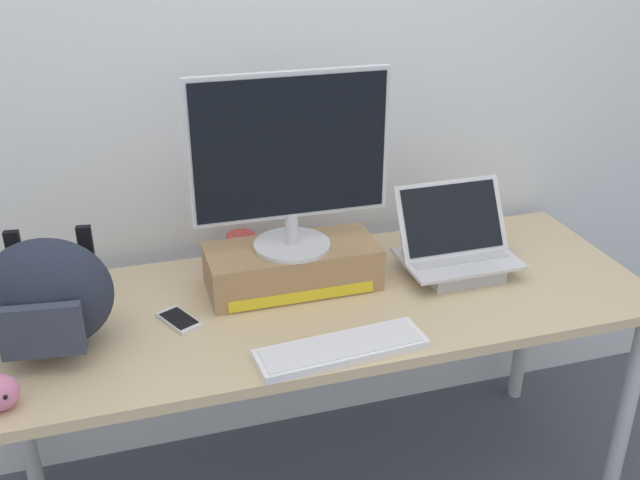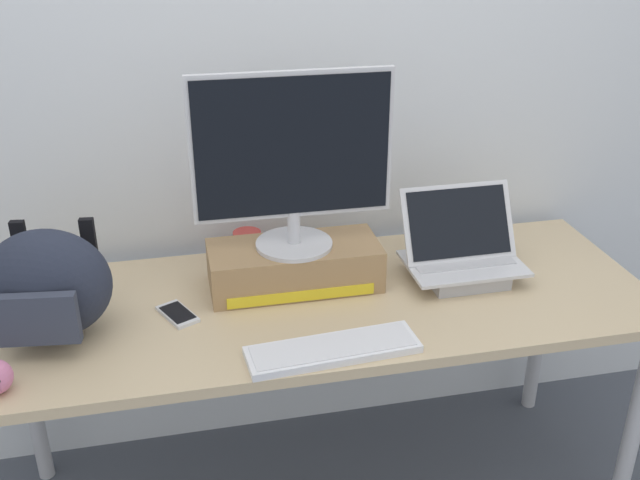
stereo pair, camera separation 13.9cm
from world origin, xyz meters
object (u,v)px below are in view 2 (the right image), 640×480
at_px(messenger_backpack, 48,285).
at_px(coffee_mug, 248,246).
at_px(desktop_monitor, 293,159).
at_px(toner_box_yellow, 294,266).
at_px(open_laptop, 462,260).
at_px(external_keyboard, 333,349).
at_px(cell_phone, 178,314).

bearing_deg(messenger_backpack, coffee_mug, 37.16).
bearing_deg(coffee_mug, desktop_monitor, -59.95).
relative_size(toner_box_yellow, open_laptop, 1.44).
relative_size(toner_box_yellow, external_keyboard, 1.11).
xyz_separation_m(open_laptop, cell_phone, (-0.83, -0.05, -0.05)).
xyz_separation_m(open_laptop, messenger_backpack, (-1.13, -0.07, 0.09)).
distance_m(toner_box_yellow, messenger_backpack, 0.66).
bearing_deg(coffee_mug, cell_phone, -128.56).
relative_size(external_keyboard, coffee_mug, 3.43).
height_order(toner_box_yellow, cell_phone, toner_box_yellow).
height_order(external_keyboard, messenger_backpack, messenger_backpack).
bearing_deg(toner_box_yellow, messenger_backpack, -169.17).
relative_size(open_laptop, messenger_backpack, 1.00).
bearing_deg(open_laptop, cell_phone, -177.24).
bearing_deg(toner_box_yellow, coffee_mug, 120.21).
relative_size(messenger_backpack, cell_phone, 2.31).
height_order(toner_box_yellow, desktop_monitor, desktop_monitor).
height_order(external_keyboard, coffee_mug, coffee_mug).
distance_m(desktop_monitor, coffee_mug, 0.40).
distance_m(desktop_monitor, open_laptop, 0.59).
xyz_separation_m(desktop_monitor, messenger_backpack, (-0.65, -0.12, -0.24)).
xyz_separation_m(toner_box_yellow, coffee_mug, (-0.11, 0.19, -0.02)).
bearing_deg(external_keyboard, coffee_mug, 100.10).
bearing_deg(cell_phone, desktop_monitor, -9.62).
relative_size(toner_box_yellow, desktop_monitor, 0.89).
relative_size(toner_box_yellow, cell_phone, 3.31).
bearing_deg(external_keyboard, toner_box_yellow, 90.55).
bearing_deg(coffee_mug, toner_box_yellow, -59.79).
xyz_separation_m(external_keyboard, messenger_backpack, (-0.68, 0.23, 0.13)).
height_order(external_keyboard, cell_phone, external_keyboard).
bearing_deg(messenger_backpack, desktop_monitor, 17.85).
distance_m(messenger_backpack, coffee_mug, 0.63).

